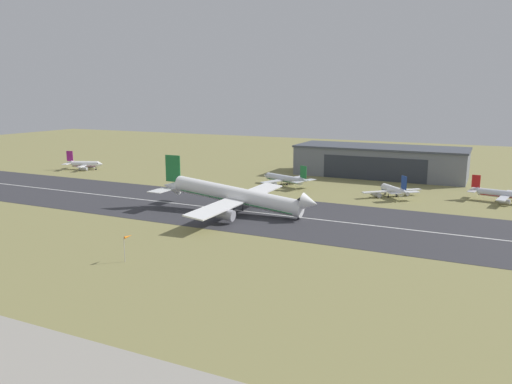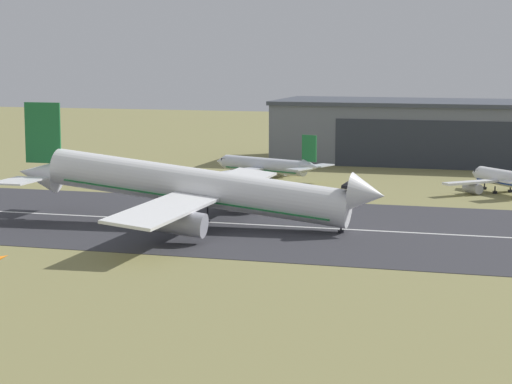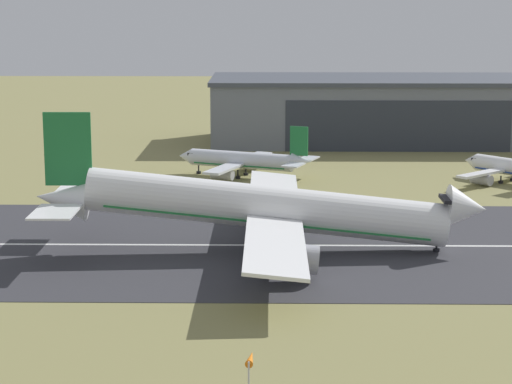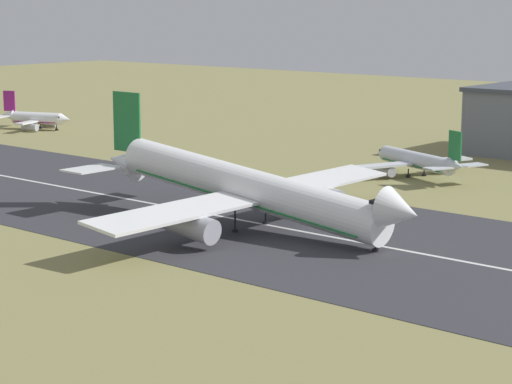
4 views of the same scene
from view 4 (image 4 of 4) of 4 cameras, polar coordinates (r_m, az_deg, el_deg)
The scene contains 5 objects.
runway_strip at distance 153.11m, azimuth -4.44°, elevation -0.95°, with size 413.57×48.86×0.06m, color #333338.
runway_centreline at distance 153.11m, azimuth -4.44°, elevation -0.94°, with size 372.22×0.70×0.01m, color silver.
airplane_landing at distance 138.87m, azimuth -0.56°, elevation 0.19°, with size 56.89×56.56×17.64m.
airplane_parked_west at distance 255.71m, azimuth -12.46°, elevation 4.12°, with size 20.63×17.87×9.47m.
airplane_parked_east at distance 182.84m, azimuth 9.21°, elevation 1.77°, with size 25.90×23.54×9.56m.
Camera 4 is at (106.68, 19.51, 30.79)m, focal length 70.00 mm.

